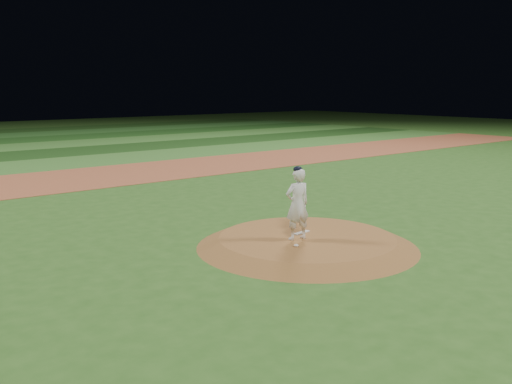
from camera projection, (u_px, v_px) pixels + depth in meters
name	position (u px, v px, depth m)	size (l,w,h in m)	color
ground	(307.00, 246.00, 14.23)	(120.00, 120.00, 0.00)	#2D5C1E
infield_dirt_band	(82.00, 178.00, 24.87)	(70.00, 6.00, 0.02)	#A05231
outfield_stripe_0	(39.00, 165.00, 29.05)	(70.00, 5.00, 0.02)	#39742A
outfield_stripe_1	(9.00, 156.00, 32.85)	(70.00, 5.00, 0.02)	#1A4115
pitchers_mound	(307.00, 242.00, 14.21)	(5.50, 5.50, 0.25)	brown
pitching_rubber	(302.00, 233.00, 14.55)	(0.53, 0.13, 0.03)	silver
rosin_bag	(296.00, 245.00, 13.29)	(0.11, 0.11, 0.06)	white
pitcher_on_mound	(297.00, 204.00, 13.79)	(0.71, 0.54, 1.81)	white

